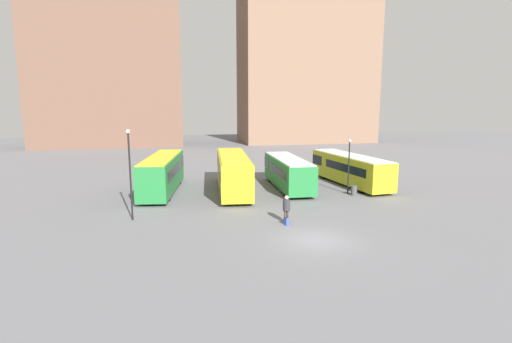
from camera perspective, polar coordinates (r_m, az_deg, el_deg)
name	(u,v)px	position (r m, az deg, el deg)	size (l,w,h in m)	color
ground_plane	(316,240)	(23.91, 8.50, -9.66)	(160.00, 160.00, 0.00)	slate
building_block_left	(107,55)	(80.47, -20.52, 15.32)	(26.13, 12.51, 33.06)	brown
building_block_right	(307,33)	(84.92, 7.27, 19.09)	(26.41, 13.03, 43.53)	#7F604C
bus_0	(162,173)	(36.74, -13.22, -0.15)	(4.08, 11.29, 3.22)	#237A38
bus_1	(233,172)	(36.02, -3.29, 0.00)	(3.62, 11.94, 3.31)	gold
bus_2	(288,172)	(37.41, 4.57, -0.03)	(2.83, 10.11, 2.87)	#237A38
bus_3	(350,168)	(40.12, 13.21, 0.45)	(3.69, 11.55, 2.91)	gold
traveler	(286,207)	(26.66, 4.37, -5.04)	(0.57, 0.57, 1.87)	#4C3828
suitcase	(286,221)	(26.40, 4.32, -7.10)	(0.25, 0.42, 0.74)	#334CB2
lamp_post_0	(130,168)	(28.03, -17.57, 0.48)	(0.28, 0.28, 6.19)	black
lamp_post_1	(349,161)	(35.57, 13.14, 1.42)	(0.28, 0.28, 4.84)	black
trash_bin	(354,190)	(35.61, 13.81, -2.65)	(0.52, 0.52, 0.85)	#47474C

